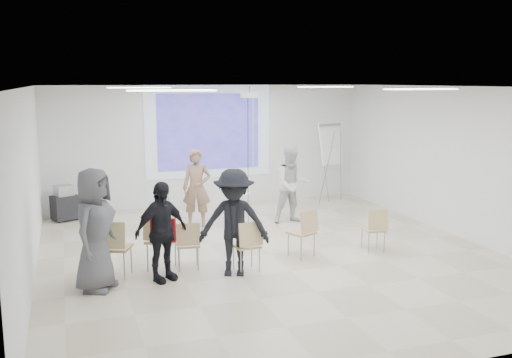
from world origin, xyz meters
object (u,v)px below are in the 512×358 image
object	(u,v)px
audience_mid	(234,216)
chair_left_mid	(160,236)
pedestal_table	(239,205)
player_right	(292,180)
chair_right_inner	(304,229)
av_cart	(65,204)
chair_center	(248,242)
audience_outer	(94,222)
chair_left_inner	(188,241)
chair_right_far	(375,226)
audience_left	(161,224)
player_left	(197,183)
laptop	(188,243)
chair_far_left	(114,244)
flipchart_easel	(331,145)

from	to	relation	value
audience_mid	chair_left_mid	bearing A→B (deg)	172.23
pedestal_table	player_right	size ratio (longest dim) A/B	0.36
chair_right_inner	av_cart	size ratio (longest dim) A/B	1.08
player_right	chair_center	world-z (taller)	player_right
player_right	audience_outer	xyz separation A→B (m)	(-4.35, -2.90, 0.09)
player_right	av_cart	size ratio (longest dim) A/B	2.36
chair_left_inner	audience_outer	bearing A→B (deg)	-154.13
chair_right_far	audience_left	world-z (taller)	audience_left
chair_left_mid	chair_right_far	bearing A→B (deg)	21.18
player_left	player_right	bearing A→B (deg)	7.52
chair_left_mid	audience_left	world-z (taller)	audience_left
chair_right_far	audience_outer	bearing A→B (deg)	-170.67
chair_left_mid	laptop	world-z (taller)	chair_left_mid
player_left	chair_right_inner	xyz separation A→B (m)	(1.31, -2.78, -0.43)
audience_left	player_left	bearing A→B (deg)	42.76
chair_far_left	chair_left_inner	bearing A→B (deg)	24.88
chair_far_left	laptop	distance (m)	1.21
laptop	audience_left	size ratio (longest dim) A/B	0.17
player_left	audience_mid	distance (m)	3.28
chair_center	laptop	distance (m)	1.04
chair_center	flipchart_easel	distance (m)	5.88
audience_left	chair_left_mid	bearing A→B (deg)	58.85
av_cart	player_right	bearing A→B (deg)	-43.40
chair_right_inner	flipchart_easel	world-z (taller)	flipchart_easel
player_left	flipchart_easel	world-z (taller)	flipchart_easel
chair_center	audience_outer	world-z (taller)	audience_outer
chair_right_far	audience_left	xyz separation A→B (m)	(-3.94, -0.27, 0.43)
audience_left	av_cart	size ratio (longest dim) A/B	2.27
audience_outer	player_right	bearing A→B (deg)	-26.18
chair_center	av_cart	size ratio (longest dim) A/B	1.08
player_right	chair_left_mid	size ratio (longest dim) A/B	1.91
chair_far_left	av_cart	world-z (taller)	chair_far_left
chair_left_mid	audience_mid	world-z (taller)	audience_mid
chair_left_mid	flipchart_easel	distance (m)	6.43
player_left	chair_far_left	distance (m)	3.45
player_left	player_right	size ratio (longest dim) A/B	1.00
pedestal_table	audience_outer	world-z (taller)	audience_outer
pedestal_table	audience_left	distance (m)	3.96
player_right	flipchart_easel	bearing A→B (deg)	44.38
chair_left_inner	audience_outer	xyz separation A→B (m)	(-1.49, -0.46, 0.55)
chair_left_inner	audience_outer	size ratio (longest dim) A/B	0.39
chair_left_mid	chair_left_inner	bearing A→B (deg)	9.84
chair_center	flipchart_easel	size ratio (longest dim) A/B	0.43
pedestal_table	chair_right_inner	xyz separation A→B (m)	(0.35, -2.83, 0.14)
chair_right_inner	flipchart_easel	xyz separation A→B (m)	(2.46, 4.04, 0.99)
pedestal_table	chair_left_inner	world-z (taller)	chair_left_inner
pedestal_table	laptop	size ratio (longest dim) A/B	2.26
pedestal_table	audience_mid	bearing A→B (deg)	-108.15
player_left	chair_left_mid	size ratio (longest dim) A/B	1.91
audience_mid	audience_outer	distance (m)	2.14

